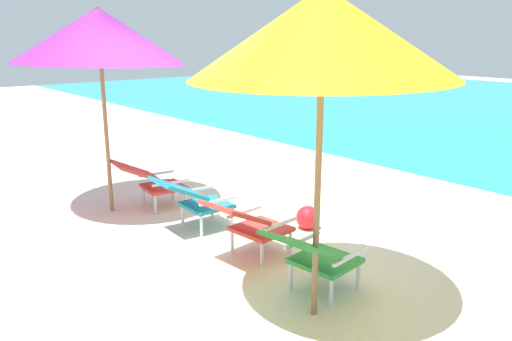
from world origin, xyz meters
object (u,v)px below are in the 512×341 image
object	(u,v)px
lounge_chair_near_left	(194,198)
lounge_chair_near_right	(249,222)
beach_umbrella_right	(323,33)
beach_ball	(308,218)
lounge_chair_far_right	(314,253)
beach_umbrella_left	(99,36)
lounge_chair_far_left	(151,180)

from	to	relation	value
lounge_chair_near_left	lounge_chair_near_right	size ratio (longest dim) A/B	0.98
lounge_chair_near_left	beach_umbrella_right	size ratio (longest dim) A/B	0.35
lounge_chair_near_left	beach_ball	distance (m)	1.36
lounge_chair_far_right	beach_umbrella_left	size ratio (longest dim) A/B	0.36
lounge_chair_far_right	beach_ball	size ratio (longest dim) A/B	3.33
beach_umbrella_left	lounge_chair_near_left	bearing A→B (deg)	19.21
lounge_chair_near_right	beach_umbrella_right	distance (m)	2.20
beach_umbrella_left	lounge_chair_far_right	bearing A→B (deg)	6.72
lounge_chair_far_left	beach_umbrella_left	distance (m)	1.88
beach_umbrella_left	beach_ball	world-z (taller)	beach_umbrella_left
lounge_chair_far_left	beach_umbrella_left	xyz separation A→B (m)	(-0.28, -0.43, 1.81)
lounge_chair_far_right	beach_ball	bearing A→B (deg)	136.25
lounge_chair_far_right	lounge_chair_near_left	bearing A→B (deg)	178.22
lounge_chair_near_right	lounge_chair_far_left	bearing A→B (deg)	-179.78
lounge_chair_far_right	beach_umbrella_right	bearing A→B (deg)	-43.85
beach_umbrella_left	beach_ball	size ratio (longest dim) A/B	9.19
lounge_chair_far_left	lounge_chair_near_left	size ratio (longest dim) A/B	1.05
lounge_chair_near_right	beach_ball	distance (m)	1.12
lounge_chair_far_left	beach_ball	bearing A→B (deg)	30.70
lounge_chair_near_right	beach_umbrella_left	world-z (taller)	beach_umbrella_left
lounge_chair_far_right	beach_umbrella_right	xyz separation A→B (m)	(0.22, -0.21, 1.84)
lounge_chair_far_right	beach_umbrella_right	world-z (taller)	beach_umbrella_right
lounge_chair_near_right	beach_ball	bearing A→B (deg)	101.39
lounge_chair_far_left	lounge_chair_near_left	xyz separation A→B (m)	(1.00, 0.01, 0.00)
lounge_chair_far_left	beach_umbrella_left	world-z (taller)	beach_umbrella_left
beach_ball	beach_umbrella_left	bearing A→B (deg)	-144.25
lounge_chair_far_right	lounge_chair_far_left	bearing A→B (deg)	179.07
lounge_chair_far_right	lounge_chair_near_right	bearing A→B (deg)	176.62
lounge_chair_far_left	lounge_chair_near_right	distance (m)	2.02
lounge_chair_near_left	lounge_chair_near_right	xyz separation A→B (m)	(1.03, -0.01, 0.00)
beach_umbrella_right	lounge_chair_far_right	bearing A→B (deg)	136.15
beach_ball	lounge_chair_near_right	bearing A→B (deg)	-78.61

